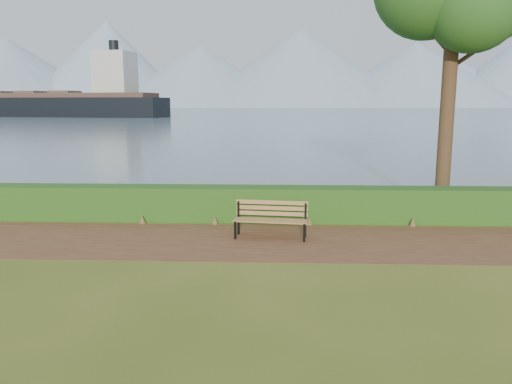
{
  "coord_description": "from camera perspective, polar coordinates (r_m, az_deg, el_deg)",
  "views": [
    {
      "loc": [
        0.65,
        -11.77,
        3.44
      ],
      "look_at": [
        0.11,
        1.2,
        1.1
      ],
      "focal_mm": 35.0,
      "sensor_mm": 36.0,
      "label": 1
    }
  ],
  "objects": [
    {
      "name": "path",
      "position": [
        12.57,
        -0.69,
        -5.64
      ],
      "size": [
        40.0,
        3.4,
        0.01
      ],
      "primitive_type": "cube",
      "color": "#502D1B",
      "rests_on": "ground"
    },
    {
      "name": "water",
      "position": [
        271.8,
        2.27,
        9.47
      ],
      "size": [
        700.0,
        510.0,
        0.0
      ],
      "primitive_type": "cube",
      "color": "#465C71",
      "rests_on": "ground"
    },
    {
      "name": "bench",
      "position": [
        12.82,
        1.73,
        -2.86
      ],
      "size": [
        1.92,
        0.75,
        0.94
      ],
      "rotation": [
        0.0,
        0.0,
        -0.11
      ],
      "color": "black",
      "rests_on": "ground"
    },
    {
      "name": "mountains",
      "position": [
        418.64,
        1.06,
        13.52
      ],
      "size": [
        585.0,
        190.0,
        70.0
      ],
      "color": "#829AAE",
      "rests_on": "ground"
    },
    {
      "name": "cargo_ship",
      "position": [
        132.88,
        -22.61,
        9.19
      ],
      "size": [
        64.27,
        21.23,
        19.28
      ],
      "rotation": [
        0.0,
        0.0,
        -0.18
      ],
      "color": "black",
      "rests_on": "ground"
    },
    {
      "name": "ground",
      "position": [
        12.28,
        -0.77,
        -6.05
      ],
      "size": [
        140.0,
        140.0,
        0.0
      ],
      "primitive_type": "plane",
      "color": "#495819",
      "rests_on": "ground"
    },
    {
      "name": "hedge",
      "position": [
        14.69,
        -0.22,
        -1.33
      ],
      "size": [
        32.0,
        0.85,
        1.0
      ],
      "primitive_type": "cube",
      "color": "#204A15",
      "rests_on": "ground"
    }
  ]
}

